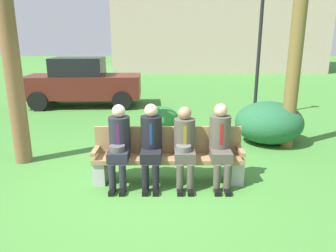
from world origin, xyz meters
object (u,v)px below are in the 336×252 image
object	(u,v)px
shrub_near_bench	(269,123)
shrub_far_lawn	(276,124)
building_backdrop	(215,8)
street_lamp	(260,35)
seated_man_centerleft	(151,141)
park_bench	(168,155)
seated_man_leftmost	(119,142)
shrub_mid_lawn	(160,118)
seated_man_centerright	(185,143)
parked_car_near	(83,82)
seated_man_rightmost	(220,141)

from	to	relation	value
shrub_near_bench	shrub_far_lawn	distance (m)	0.77
shrub_near_bench	building_backdrop	size ratio (longest dim) A/B	0.10
street_lamp	seated_man_centerleft	bearing A→B (deg)	-122.18
park_bench	street_lamp	world-z (taller)	street_lamp
seated_man_leftmost	street_lamp	size ratio (longest dim) A/B	0.33
street_lamp	building_backdrop	world-z (taller)	building_backdrop
shrub_mid_lawn	shrub_far_lawn	size ratio (longest dim) A/B	1.12
park_bench	building_backdrop	bearing A→B (deg)	80.20
seated_man_centerright	street_lamp	distance (m)	5.44
shrub_near_bench	parked_car_near	xyz separation A→B (m)	(-5.24, 4.11, 0.37)
seated_man_leftmost	shrub_far_lawn	bearing A→B (deg)	38.61
parked_car_near	park_bench	bearing A→B (deg)	-64.07
park_bench	shrub_far_lawn	bearing A→B (deg)	44.44
park_bench	seated_man_centerleft	world-z (taller)	seated_man_centerleft
street_lamp	seated_man_rightmost	bearing A→B (deg)	-111.33
seated_man_rightmost	seated_man_centerleft	bearing A→B (deg)	-179.98
street_lamp	parked_car_near	bearing A→B (deg)	163.73
seated_man_leftmost	shrub_mid_lawn	size ratio (longest dim) A/B	1.36
seated_man_centerleft	seated_man_rightmost	distance (m)	1.10
parked_car_near	building_backdrop	xyz separation A→B (m)	(6.52, 14.47, 3.71)
shrub_near_bench	shrub_mid_lawn	xyz separation A→B (m)	(-2.49, 1.14, -0.17)
shrub_far_lawn	building_backdrop	xyz separation A→B (m)	(0.89, 17.95, 4.28)
park_bench	shrub_near_bench	bearing A→B (deg)	41.23
park_bench	seated_man_leftmost	xyz separation A→B (m)	(-0.78, -0.14, 0.29)
seated_man_rightmost	street_lamp	size ratio (longest dim) A/B	0.33
seated_man_leftmost	seated_man_rightmost	size ratio (longest dim) A/B	0.99
seated_man_centerright	shrub_far_lawn	world-z (taller)	seated_man_centerright
seated_man_leftmost	building_backdrop	distance (m)	21.50
seated_man_leftmost	street_lamp	bearing A→B (deg)	53.53
park_bench	seated_man_centerleft	bearing A→B (deg)	-154.35
parked_car_near	street_lamp	size ratio (longest dim) A/B	1.01
seated_man_rightmost	shrub_near_bench	world-z (taller)	seated_man_rightmost
park_bench	building_backdrop	xyz separation A→B (m)	(3.55, 20.57, 4.11)
seated_man_centerright	shrub_near_bench	xyz separation A→B (m)	(2.01, 2.13, -0.24)
seated_man_rightmost	parked_car_near	size ratio (longest dim) A/B	0.33
park_bench	shrub_mid_lawn	size ratio (longest dim) A/B	2.53
parked_car_near	building_backdrop	distance (m)	16.30
seated_man_centerright	seated_man_rightmost	xyz separation A→B (m)	(0.57, 0.01, 0.03)
seated_man_centerleft	street_lamp	bearing A→B (deg)	57.82
seated_man_centerright	shrub_far_lawn	bearing A→B (deg)	48.87
seated_man_rightmost	shrub_far_lawn	world-z (taller)	seated_man_rightmost
parked_car_near	seated_man_centerright	bearing A→B (deg)	-62.64
shrub_far_lawn	street_lamp	distance (m)	2.82
seated_man_rightmost	building_backdrop	distance (m)	21.22
seated_man_centerleft	shrub_mid_lawn	size ratio (longest dim) A/B	1.37
park_bench	parked_car_near	size ratio (longest dim) A/B	0.61
seated_man_centerleft	shrub_near_bench	world-z (taller)	seated_man_centerleft
shrub_near_bench	park_bench	bearing A→B (deg)	-138.77
seated_man_centerright	seated_man_centerleft	bearing A→B (deg)	178.89
park_bench	seated_man_rightmost	xyz separation A→B (m)	(0.83, -0.13, 0.30)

